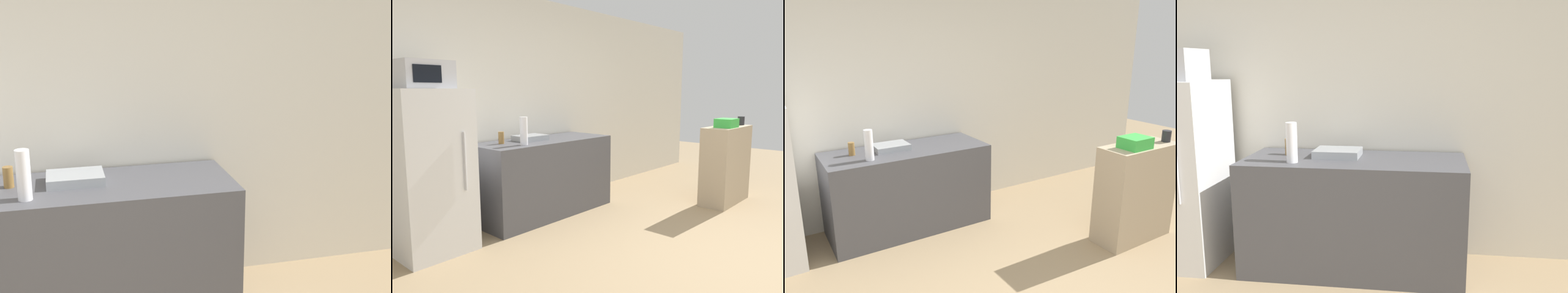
% 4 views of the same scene
% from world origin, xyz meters
% --- Properties ---
extents(ground_plane, '(14.00, 14.00, 0.00)m').
position_xyz_m(ground_plane, '(0.00, 0.00, 0.00)').
color(ground_plane, '#9E8460').
extents(wall_back, '(8.00, 0.06, 2.60)m').
position_xyz_m(wall_back, '(0.00, 2.63, 1.30)').
color(wall_back, silver).
rests_on(wall_back, ground_plane).
extents(refrigerator, '(0.65, 0.65, 1.49)m').
position_xyz_m(refrigerator, '(-1.48, 2.21, 0.74)').
color(refrigerator, silver).
rests_on(refrigerator, ground_plane).
extents(microwave, '(0.44, 0.38, 0.24)m').
position_xyz_m(microwave, '(-1.49, 2.20, 1.61)').
color(microwave, '#BCBCC1').
rests_on(microwave, refrigerator).
extents(counter, '(1.71, 0.69, 0.90)m').
position_xyz_m(counter, '(-0.06, 2.24, 0.45)').
color(counter, '#4C4C51').
rests_on(counter, ground_plane).
extents(sink_basin, '(0.36, 0.27, 0.06)m').
position_xyz_m(sink_basin, '(-0.20, 2.31, 0.93)').
color(sink_basin, '#9EA3A8').
rests_on(sink_basin, counter).
extents(bottle_tall, '(0.08, 0.08, 0.30)m').
position_xyz_m(bottle_tall, '(-0.49, 2.06, 1.05)').
color(bottle_tall, silver).
rests_on(bottle_tall, counter).
extents(bottle_short, '(0.06, 0.06, 0.13)m').
position_xyz_m(bottle_short, '(-0.60, 2.31, 0.96)').
color(bottle_short, olive).
rests_on(bottle_short, counter).
extents(shelf_cabinet, '(0.85, 0.35, 1.01)m').
position_xyz_m(shelf_cabinet, '(1.83, 0.79, 0.50)').
color(shelf_cabinet, tan).
rests_on(shelf_cabinet, ground_plane).
extents(basket, '(0.27, 0.22, 0.11)m').
position_xyz_m(basket, '(1.69, 0.75, 1.07)').
color(basket, green).
rests_on(basket, shelf_cabinet).
extents(jar, '(0.09, 0.09, 0.12)m').
position_xyz_m(jar, '(2.17, 0.74, 1.07)').
color(jar, '#232328').
rests_on(jar, shelf_cabinet).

